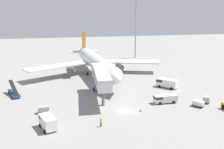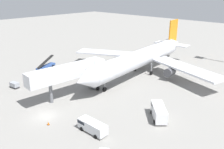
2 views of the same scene
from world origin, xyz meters
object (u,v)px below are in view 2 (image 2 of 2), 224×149
Objects in this scene: belt_loader_truck at (46,66)px; service_van_far_center at (159,111)px; baggage_cart_near_right at (15,85)px; safety_cone_alpha at (48,123)px; service_van_mid_center at (92,126)px; jet_bridge at (72,73)px; airplane_at_gate at (142,57)px.

service_van_far_center is (39.85, -1.82, 0.59)m from belt_loader_truck.
baggage_cart_near_right is 20.23m from safety_cone_alpha.
safety_cone_alpha is at bearing -31.38° from belt_loader_truck.
belt_loader_truck is at bearing 177.39° from service_van_far_center.
safety_cone_alpha is at bearing -10.34° from baggage_cart_near_right.
baggage_cart_near_right is (-26.91, -0.09, -0.34)m from service_van_mid_center.
service_van_far_center is 19.43m from safety_cone_alpha.
jet_bridge is 19.86m from service_van_far_center.
jet_bridge is at bearing 122.11° from safety_cone_alpha.
airplane_at_gate is 31.04m from service_van_mid_center.
belt_loader_truck is 10.93× the size of safety_cone_alpha.
service_van_mid_center is at bearing -68.07° from airplane_at_gate.
airplane_at_gate is 20.67× the size of baggage_cart_near_right.
airplane_at_gate is 6.81× the size of belt_loader_truck.
jet_bridge is 15.64m from baggage_cart_near_right.
service_van_far_center is at bearing -45.85° from airplane_at_gate.
airplane_at_gate is at bearing 97.95° from safety_cone_alpha.
airplane_at_gate is at bearing 84.53° from jet_bridge.
service_van_far_center is at bearing 50.44° from safety_cone_alpha.
airplane_at_gate is at bearing 134.15° from service_van_far_center.
belt_loader_truck is (-22.98, -15.56, -3.79)m from airplane_at_gate.
safety_cone_alpha is at bearing -57.89° from jet_bridge.
service_van_mid_center is at bearing -115.43° from service_van_far_center.
airplane_at_gate is at bearing 111.93° from service_van_mid_center.
safety_cone_alpha is (-7.01, -3.72, -0.79)m from service_van_mid_center.
service_van_mid_center reaches higher than baggage_cart_near_right.
service_van_far_center is 8.52× the size of safety_cone_alpha.
jet_bridge reaches higher than service_van_far_center.
safety_cone_alpha is (19.90, -3.63, -0.45)m from baggage_cart_near_right.
airplane_at_gate is 8.87× the size of service_van_mid_center.
jet_bridge reaches higher than baggage_cart_near_right.
belt_loader_truck is 36.89m from service_van_mid_center.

